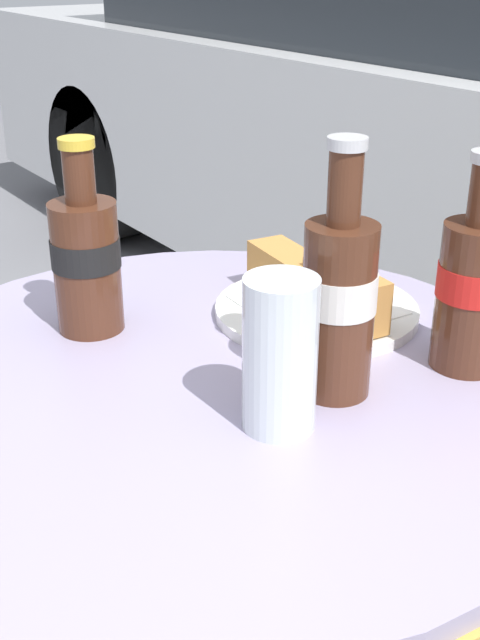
{
  "coord_description": "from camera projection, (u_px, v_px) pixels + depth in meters",
  "views": [
    {
      "loc": [
        0.58,
        -0.37,
        1.1
      ],
      "look_at": [
        0.0,
        0.04,
        0.77
      ],
      "focal_mm": 45.0,
      "sensor_mm": 36.0,
      "label": 1
    }
  ],
  "objects": [
    {
      "name": "bistro_table",
      "position": [
        213.0,
        508.0,
        0.85
      ],
      "size": [
        0.72,
        0.72,
        0.72
      ],
      "color": "gold",
      "rests_on": "ground_plane"
    },
    {
      "name": "cola_bottle_center",
      "position": [
        474.0,
        287.0,
        0.77
      ],
      "size": [
        0.07,
        0.07,
        0.21
      ],
      "color": "#4C2819",
      "rests_on": "bistro_table"
    },
    {
      "name": "lunch_plate_near",
      "position": [
        315.0,
        298.0,
        0.9
      ],
      "size": [
        0.23,
        0.23,
        0.07
      ],
      "color": "white",
      "rests_on": "bistro_table"
    },
    {
      "name": "cola_bottle_right",
      "position": [
        86.0,
        258.0,
        0.84
      ],
      "size": [
        0.07,
        0.07,
        0.21
      ],
      "color": "#4C2819",
      "rests_on": "bistro_table"
    },
    {
      "name": "cola_bottle_left",
      "position": [
        339.0,
        299.0,
        0.72
      ],
      "size": [
        0.07,
        0.07,
        0.24
      ],
      "color": "#4C2819",
      "rests_on": "bistro_table"
    },
    {
      "name": "drinking_glass",
      "position": [
        281.0,
        361.0,
        0.68
      ],
      "size": [
        0.06,
        0.06,
        0.14
      ],
      "color": "black",
      "rests_on": "bistro_table"
    }
  ]
}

